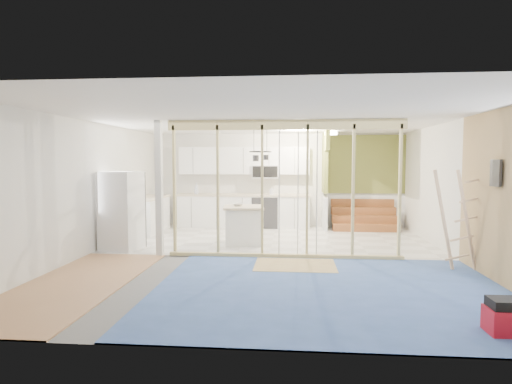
# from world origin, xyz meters

# --- Properties ---
(room) EXTENTS (7.01, 8.01, 2.61)m
(room) POSITION_xyz_m (0.00, 0.00, 1.30)
(room) COLOR slate
(room) RESTS_ON ground
(floor_overlays) EXTENTS (7.00, 8.00, 0.03)m
(floor_overlays) POSITION_xyz_m (0.07, 0.06, 0.01)
(floor_overlays) COLOR silver
(floor_overlays) RESTS_ON room
(stud_frame) EXTENTS (4.66, 0.14, 2.60)m
(stud_frame) POSITION_xyz_m (-0.22, -0.00, 1.58)
(stud_frame) COLOR #C9BC7B
(stud_frame) RESTS_ON room
(base_cabinets) EXTENTS (4.45, 2.24, 0.93)m
(base_cabinets) POSITION_xyz_m (-1.61, 3.36, 0.47)
(base_cabinets) COLOR white
(base_cabinets) RESTS_ON room
(upper_cabinets) EXTENTS (3.60, 0.41, 0.85)m
(upper_cabinets) POSITION_xyz_m (-0.84, 3.82, 1.82)
(upper_cabinets) COLOR white
(upper_cabinets) RESTS_ON room
(green_partition) EXTENTS (2.25, 1.51, 2.60)m
(green_partition) POSITION_xyz_m (2.04, 3.66, 0.94)
(green_partition) COLOR olive
(green_partition) RESTS_ON room
(pot_rack) EXTENTS (0.52, 0.52, 0.72)m
(pot_rack) POSITION_xyz_m (-0.31, 1.89, 2.00)
(pot_rack) COLOR black
(pot_rack) RESTS_ON room
(electrical_panel) EXTENTS (0.04, 0.30, 0.40)m
(electrical_panel) POSITION_xyz_m (3.43, -1.40, 1.65)
(electrical_panel) COLOR #36363B
(electrical_panel) RESTS_ON room
(ceiling_light) EXTENTS (0.32, 0.32, 0.08)m
(ceiling_light) POSITION_xyz_m (1.40, 3.00, 2.54)
(ceiling_light) COLOR #FFEABF
(ceiling_light) RESTS_ON room
(fridge) EXTENTS (0.81, 0.78, 1.62)m
(fridge) POSITION_xyz_m (-3.03, 0.45, 0.81)
(fridge) COLOR white
(fridge) RESTS_ON room
(island) EXTENTS (0.95, 0.95, 0.85)m
(island) POSITION_xyz_m (-0.62, 1.28, 0.42)
(island) COLOR white
(island) RESTS_ON room
(bowl) EXTENTS (0.28, 0.28, 0.06)m
(bowl) POSITION_xyz_m (-0.75, 1.33, 0.87)
(bowl) COLOR silver
(bowl) RESTS_ON island
(soap_bottle_a) EXTENTS (0.14, 0.14, 0.31)m
(soap_bottle_a) POSITION_xyz_m (-2.21, 3.63, 1.08)
(soap_bottle_a) COLOR silver
(soap_bottle_a) RESTS_ON base_cabinets
(soap_bottle_b) EXTENTS (0.13, 0.13, 0.21)m
(soap_bottle_b) POSITION_xyz_m (-0.12, 3.63, 1.04)
(soap_bottle_b) COLOR silver
(soap_bottle_b) RESTS_ON base_cabinets
(toolbox) EXTENTS (0.41, 0.31, 0.39)m
(toolbox) POSITION_xyz_m (2.70, -3.40, 0.19)
(toolbox) COLOR #AA0F1D
(toolbox) RESTS_ON room
(ladder) EXTENTS (0.90, 0.10, 1.67)m
(ladder) POSITION_xyz_m (3.18, -0.70, 0.86)
(ladder) COLOR #D6AD83
(ladder) RESTS_ON room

